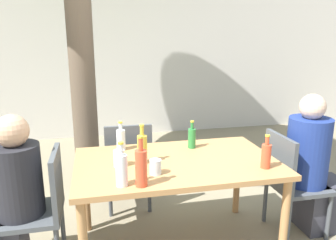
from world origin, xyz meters
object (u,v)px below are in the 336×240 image
at_px(water_bottle_2, 121,139).
at_px(green_bottle_1, 192,137).
at_px(patio_chair_2, 128,161).
at_px(oil_cruet_5, 142,148).
at_px(dining_table_front, 176,170).
at_px(water_bottle_3, 122,169).
at_px(drinking_glass_0, 119,158).
at_px(person_seated_1, 314,171).
at_px(drinking_glass_1, 156,167).
at_px(patio_chair_0, 43,204).
at_px(soda_bottle_4, 141,167).
at_px(patio_chair_1, 290,178).
at_px(person_seated_0, 7,204).
at_px(soda_bottle_0, 266,155).

bearing_deg(water_bottle_2, green_bottle_1, -7.93).
height_order(patio_chair_2, oil_cruet_5, oil_cruet_5).
bearing_deg(dining_table_front, water_bottle_3, -142.02).
height_order(water_bottle_3, drinking_glass_0, water_bottle_3).
bearing_deg(person_seated_1, water_bottle_3, 101.76).
relative_size(dining_table_front, person_seated_1, 1.25).
xyz_separation_m(oil_cruet_5, drinking_glass_1, (0.06, -0.23, -0.06)).
xyz_separation_m(patio_chair_0, person_seated_1, (2.24, -0.00, 0.05)).
relative_size(water_bottle_3, drinking_glass_1, 2.78).
height_order(patio_chair_0, water_bottle_2, water_bottle_2).
xyz_separation_m(dining_table_front, green_bottle_1, (0.20, 0.26, 0.17)).
bearing_deg(patio_chair_2, soda_bottle_4, 89.01).
bearing_deg(water_bottle_3, patio_chair_1, 13.55).
relative_size(patio_chair_1, person_seated_0, 0.76).
relative_size(patio_chair_1, drinking_glass_1, 8.52).
height_order(person_seated_0, soda_bottle_0, person_seated_0).
bearing_deg(patio_chair_0, green_bottle_1, 102.26).
relative_size(soda_bottle_0, soda_bottle_4, 0.75).
height_order(patio_chair_0, drinking_glass_1, patio_chair_0).
distance_m(patio_chair_2, person_seated_0, 1.17).
bearing_deg(water_bottle_2, drinking_glass_0, -97.09).
bearing_deg(soda_bottle_4, patio_chair_0, 150.62).
height_order(patio_chair_1, patio_chair_2, same).
bearing_deg(green_bottle_1, soda_bottle_4, -129.45).
distance_m(green_bottle_1, oil_cruet_5, 0.53).
relative_size(person_seated_1, soda_bottle_4, 3.70).
relative_size(green_bottle_1, drinking_glass_0, 1.94).
bearing_deg(oil_cruet_5, green_bottle_1, 28.49).
bearing_deg(green_bottle_1, person_seated_1, -14.24).
distance_m(patio_chair_1, person_seated_0, 2.25).
relative_size(patio_chair_2, drinking_glass_0, 7.28).
bearing_deg(green_bottle_1, person_seated_0, -169.69).
distance_m(patio_chair_0, patio_chair_2, 0.99).
bearing_deg(patio_chair_1, water_bottle_3, 103.55).
xyz_separation_m(green_bottle_1, soda_bottle_4, (-0.53, -0.64, 0.04)).
bearing_deg(drinking_glass_1, patio_chair_2, 96.45).
xyz_separation_m(drinking_glass_0, drinking_glass_1, (0.24, -0.20, -0.01)).
xyz_separation_m(patio_chair_1, water_bottle_3, (-1.46, -0.35, 0.36)).
distance_m(patio_chair_0, drinking_glass_0, 0.65).
relative_size(soda_bottle_4, drinking_glass_0, 2.70).
bearing_deg(water_bottle_2, patio_chair_2, 76.33).
bearing_deg(soda_bottle_4, green_bottle_1, 50.55).
bearing_deg(drinking_glass_1, oil_cruet_5, 104.54).
relative_size(person_seated_1, drinking_glass_1, 11.70).
xyz_separation_m(soda_bottle_0, drinking_glass_0, (-1.04, 0.27, -0.04)).
relative_size(water_bottle_2, drinking_glass_1, 2.33).
distance_m(patio_chair_2, soda_bottle_4, 1.15).
distance_m(patio_chair_2, water_bottle_3, 1.12).
bearing_deg(patio_chair_0, drinking_glass_1, 74.88).
bearing_deg(water_bottle_3, soda_bottle_4, -14.18).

